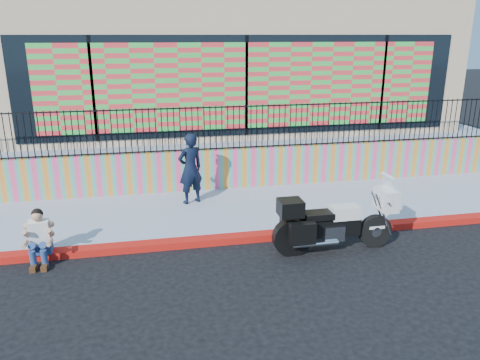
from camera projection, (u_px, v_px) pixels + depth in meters
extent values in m
plane|color=black|center=(286.00, 237.00, 10.26)|extent=(90.00, 90.00, 0.00)
cube|color=#AE160C|center=(286.00, 234.00, 10.24)|extent=(16.00, 0.30, 0.15)
cube|color=#9096AD|center=(267.00, 208.00, 11.78)|extent=(16.00, 3.00, 0.15)
cube|color=#FF437B|center=(253.00, 167.00, 13.09)|extent=(16.00, 0.20, 1.10)
cube|color=#9096AD|center=(223.00, 134.00, 17.88)|extent=(16.00, 10.00, 1.25)
cube|color=tan|center=(223.00, 63.00, 16.91)|extent=(14.00, 8.00, 4.00)
cube|color=black|center=(246.00, 86.00, 13.27)|extent=(12.60, 0.04, 2.80)
cube|color=#EF353A|center=(247.00, 86.00, 13.24)|extent=(11.48, 0.02, 2.40)
cylinder|color=black|center=(375.00, 231.00, 9.72)|extent=(0.70, 0.15, 0.70)
cylinder|color=black|center=(292.00, 238.00, 9.38)|extent=(0.70, 0.15, 0.70)
cube|color=black|center=(335.00, 226.00, 9.49)|extent=(1.01, 0.30, 0.36)
cube|color=silver|center=(332.00, 231.00, 9.51)|extent=(0.42, 0.36, 0.32)
cube|color=silver|center=(344.00, 212.00, 9.44)|extent=(0.58, 0.34, 0.25)
cube|color=black|center=(318.00, 215.00, 9.34)|extent=(0.58, 0.36, 0.13)
cube|color=silver|center=(387.00, 199.00, 9.55)|extent=(0.32, 0.55, 0.45)
cube|color=silver|center=(390.00, 183.00, 9.45)|extent=(0.19, 0.49, 0.36)
cube|color=black|center=(290.00, 208.00, 9.17)|extent=(0.47, 0.45, 0.32)
cube|color=black|center=(303.00, 233.00, 9.03)|extent=(0.51, 0.19, 0.42)
cube|color=black|center=(293.00, 221.00, 9.62)|extent=(0.51, 0.19, 0.42)
cube|color=silver|center=(375.00, 226.00, 9.69)|extent=(0.34, 0.17, 0.06)
imported|color=black|center=(190.00, 169.00, 11.69)|extent=(0.77, 0.65, 1.80)
cube|color=navy|center=(43.00, 248.00, 9.19)|extent=(0.36, 0.28, 0.18)
cube|color=silver|center=(40.00, 233.00, 9.05)|extent=(0.38, 0.27, 0.54)
sphere|color=tan|center=(37.00, 216.00, 8.90)|extent=(0.21, 0.21, 0.21)
cube|color=#472814|center=(34.00, 268.00, 8.82)|extent=(0.11, 0.26, 0.10)
cube|color=#472814|center=(45.00, 267.00, 8.85)|extent=(0.11, 0.26, 0.10)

